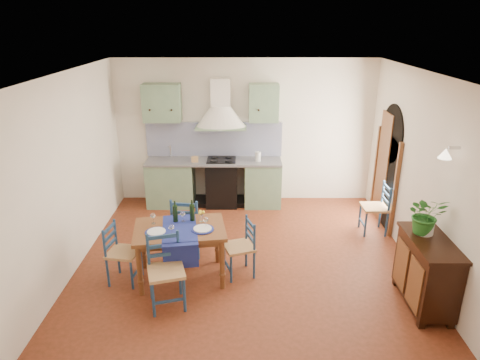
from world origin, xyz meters
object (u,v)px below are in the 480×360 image
object	(u,v)px
dining_table	(180,234)
sideboard	(426,270)
potted_plant	(426,215)
chair_near	(166,270)

from	to	relation	value
dining_table	sideboard	bearing A→B (deg)	-10.86
sideboard	potted_plant	xyz separation A→B (m)	(-0.03, 0.19, 0.68)
potted_plant	chair_near	bearing A→B (deg)	-176.75
dining_table	chair_near	bearing A→B (deg)	-100.53
chair_near	potted_plant	distance (m)	3.33
dining_table	sideboard	world-z (taller)	dining_table
chair_near	sideboard	size ratio (longest dim) A/B	0.91
sideboard	potted_plant	world-z (taller)	potted_plant
chair_near	potted_plant	bearing A→B (deg)	3.25
chair_near	sideboard	world-z (taller)	chair_near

